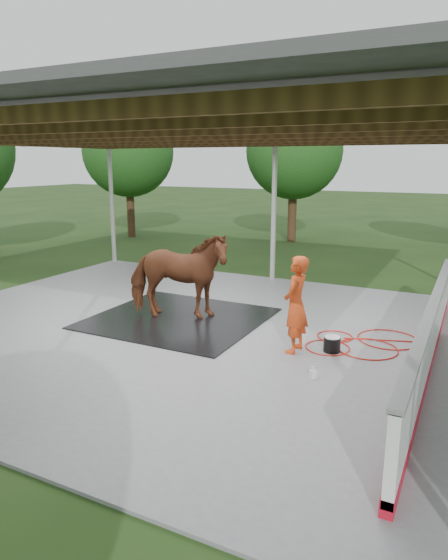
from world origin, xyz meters
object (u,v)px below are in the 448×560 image
at_px(horse, 178,276).
at_px(handler, 296,304).
at_px(dasher_board, 430,338).
at_px(wash_bucket, 332,344).

height_order(horse, handler, horse).
height_order(dasher_board, wash_bucket, dasher_board).
xyz_separation_m(dasher_board, wash_bucket, (-1.61, 0.04, -0.40)).
relative_size(dasher_board, handler, 4.58).
bearing_deg(handler, wash_bucket, 116.00).
height_order(dasher_board, horse, horse).
height_order(dasher_board, handler, handler).
distance_m(horse, wash_bucket, 3.59).
distance_m(dasher_board, wash_bucket, 1.66).
relative_size(dasher_board, wash_bucket, 26.65).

